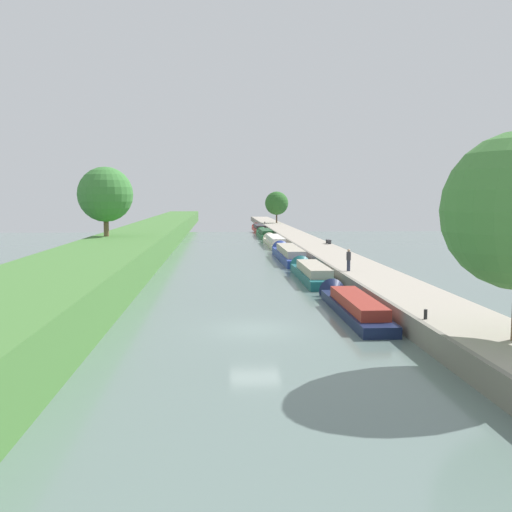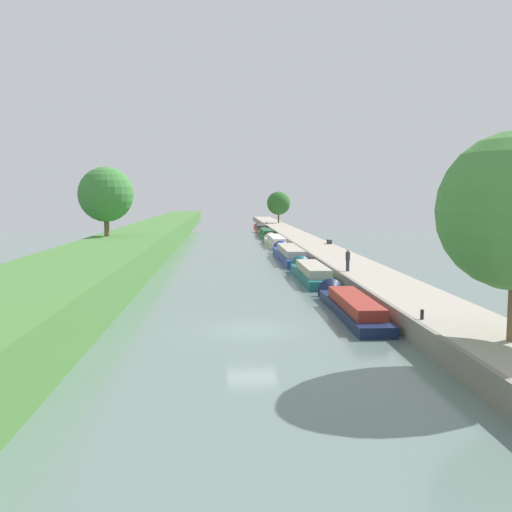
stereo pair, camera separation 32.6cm
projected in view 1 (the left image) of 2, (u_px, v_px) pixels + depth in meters
ground_plane at (255, 329)px, 28.93m from camera, size 160.00×160.00×0.00m
left_grassy_bank at (29, 307)px, 28.09m from camera, size 7.54×260.00×2.59m
right_towpath at (439, 316)px, 29.49m from camera, size 4.32×260.00×1.08m
stone_quay at (396, 316)px, 29.34m from camera, size 0.25×260.00×1.13m
narrowboat_navy at (352, 305)px, 32.98m from camera, size 1.85×12.12×1.76m
narrowboat_teal at (311, 272)px, 46.55m from camera, size 2.04×12.17×1.96m
narrowboat_blue at (288, 254)px, 61.09m from camera, size 2.18×16.22×2.12m
narrowboat_cream at (274, 241)px, 78.77m from camera, size 2.03×16.28×2.01m
narrowboat_green at (265, 234)px, 95.02m from camera, size 1.99×14.58×1.92m
narrowboat_red at (259, 228)px, 110.66m from camera, size 2.00×15.05×1.93m
tree_rightbank_midnear at (277, 203)px, 120.99m from camera, size 4.90×4.90×6.59m
tree_leftbank_downstream at (105, 194)px, 58.23m from camera, size 5.56×5.56×7.03m
person_walking at (349, 259)px, 43.14m from camera, size 0.34×0.34×1.66m
mooring_bollard_near at (426, 314)px, 26.27m from camera, size 0.16×0.16×0.45m
mooring_bollard_far at (265, 223)px, 117.36m from camera, size 0.16×0.16×0.45m
park_bench at (329, 241)px, 68.09m from camera, size 0.44×1.50×0.47m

